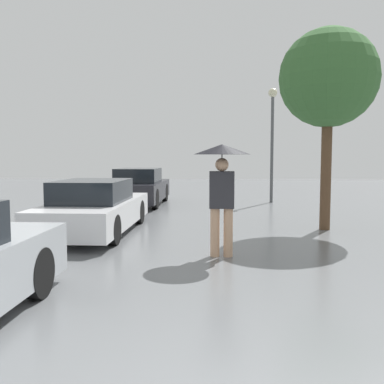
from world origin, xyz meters
TOP-DOWN VIEW (x-y plane):
  - pedestrian at (-0.31, 4.93)m, footprint 0.97×0.97m
  - parked_car_middle at (-3.12, 7.03)m, footprint 1.65×4.34m
  - parked_car_farthest at (-3.16, 12.62)m, footprint 1.66×4.11m
  - tree at (2.13, 7.80)m, footprint 2.25×2.25m
  - street_lamp at (1.60, 13.69)m, footprint 0.33×0.33m

SIDE VIEW (x-z plane):
  - parked_car_middle at x=-3.12m, z-range -0.04..1.15m
  - parked_car_farthest at x=-3.16m, z-range -0.04..1.26m
  - pedestrian at x=-0.31m, z-range 0.49..2.41m
  - street_lamp at x=1.60m, z-range 0.72..4.91m
  - tree at x=2.13m, z-range 1.16..5.78m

